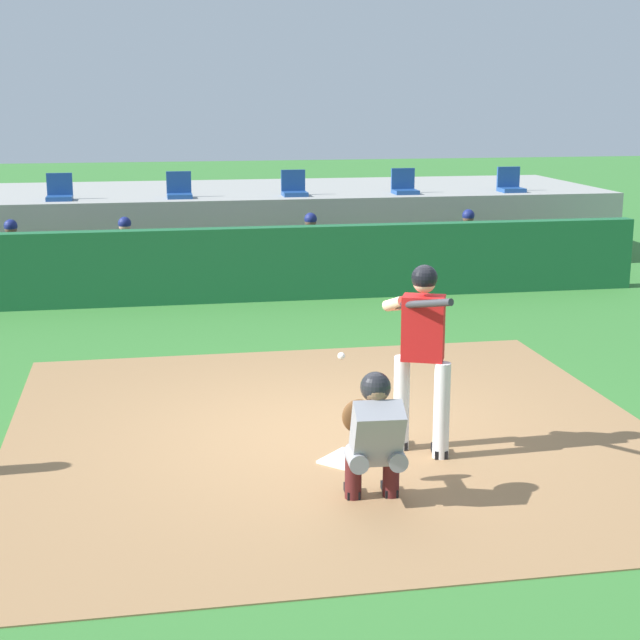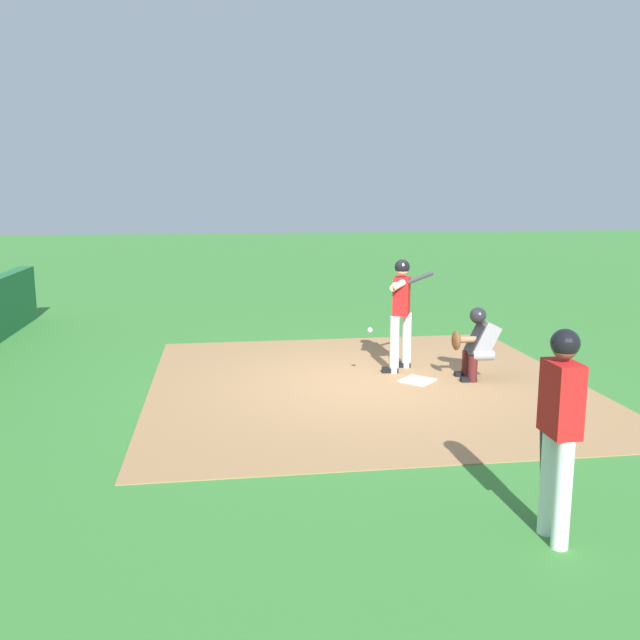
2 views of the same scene
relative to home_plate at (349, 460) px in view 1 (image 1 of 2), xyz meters
The scene contains 17 objects.
ground_plane 0.80m from the home_plate, 90.00° to the left, with size 80.00×80.00×0.00m, color #387A33.
dirt_infield 0.80m from the home_plate, 90.00° to the left, with size 6.40×6.40×0.01m, color #9E754C.
home_plate is the anchor object (origin of this frame).
batter_at_plate 1.23m from the home_plate, ahead, with size 0.58×0.88×1.80m.
catcher_crouched 1.09m from the home_plate, 89.70° to the right, with size 0.50×2.03×1.13m.
dugout_wall 7.32m from the home_plate, 90.00° to the left, with size 13.00×0.30×1.20m, color #1E6638.
dugout_bench 8.30m from the home_plate, 90.00° to the left, with size 11.80×0.44×0.45m, color olive.
dugout_player_0 9.06m from the home_plate, 115.62° to the left, with size 0.49×0.70×1.30m.
dugout_player_1 8.43m from the home_plate, 104.31° to the left, with size 0.49×0.70×1.30m.
dugout_player_2 8.24m from the home_plate, 82.50° to the left, with size 0.49×0.70×1.30m.
dugout_player_3 9.06m from the home_plate, 64.34° to the left, with size 0.49×0.70×1.30m.
stands_platform 11.72m from the home_plate, 90.00° to the left, with size 15.00×4.40×1.40m, color #9E9E99.
stadium_seat_1 10.79m from the home_plate, 107.71° to the left, with size 0.46×0.46×0.48m.
stadium_seat_2 10.35m from the home_plate, 96.08° to the left, with size 0.46×0.46×0.48m.
stadium_seat_3 10.35m from the home_plate, 83.92° to the left, with size 0.46×0.46×0.48m.
stadium_seat_4 10.79m from the home_plate, 72.29° to the left, with size 0.46×0.46×0.48m.
stadium_seat_5 11.63m from the home_plate, 61.98° to the left, with size 0.46×0.46×0.48m.
Camera 1 is at (-1.78, -9.05, 3.31)m, focal length 54.84 mm.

